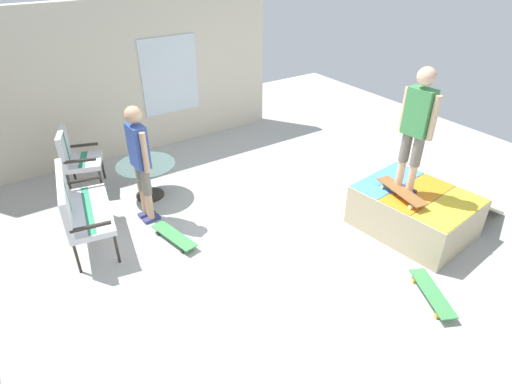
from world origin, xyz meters
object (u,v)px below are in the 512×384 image
at_px(patio_table, 147,174).
at_px(skateboard_on_ramp, 401,192).
at_px(skate_ramp, 415,210).
at_px(skateboard_by_bench, 174,236).
at_px(patio_bench, 77,205).
at_px(skateboard_spare, 432,293).
at_px(person_skater, 417,124).
at_px(person_watching, 140,156).
at_px(patio_chair_near_house, 74,155).

relative_size(patio_table, skateboard_on_ramp, 1.09).
bearing_deg(skate_ramp, skateboard_by_bench, 61.53).
bearing_deg(patio_table, skate_ramp, -136.17).
xyz_separation_m(patio_table, skateboard_on_ramp, (-2.84, -2.46, 0.29)).
height_order(patio_bench, skateboard_spare, patio_bench).
relative_size(person_skater, skateboard_on_ramp, 2.06).
bearing_deg(patio_table, skateboard_on_ramp, -139.12).
bearing_deg(skate_ramp, skateboard_spare, 137.81).
xyz_separation_m(skateboard_by_bench, skateboard_spare, (-2.63, -2.02, 0.00)).
bearing_deg(person_skater, skateboard_spare, 147.76).
bearing_deg(person_skater, skateboard_on_ramp, 118.67).
relative_size(skate_ramp, skateboard_on_ramp, 2.57).
height_order(skate_ramp, patio_bench, patio_bench).
bearing_deg(person_watching, skateboard_spare, -147.97).
height_order(person_skater, skateboard_by_bench, person_skater).
distance_m(skate_ramp, skateboard_by_bench, 3.36).
relative_size(patio_chair_near_house, skateboard_on_ramp, 1.24).
bearing_deg(skateboard_by_bench, person_skater, -118.29).
bearing_deg(person_watching, person_skater, -127.89).
height_order(patio_bench, person_watching, person_watching).
relative_size(skate_ramp, patio_chair_near_house, 2.07).
bearing_deg(skateboard_on_ramp, patio_chair_near_house, 41.95).
distance_m(patio_bench, skateboard_on_ramp, 4.23).
xyz_separation_m(skate_ramp, skateboard_on_ramp, (0.06, 0.32, 0.39)).
bearing_deg(skateboard_spare, patio_bench, 42.97).
bearing_deg(skate_ramp, patio_bench, 60.74).
distance_m(skate_ramp, person_skater, 1.31).
bearing_deg(person_watching, skate_ramp, -127.45).
xyz_separation_m(patio_bench, skateboard_by_bench, (-0.62, -1.01, -0.53)).
xyz_separation_m(skate_ramp, person_watching, (2.32, 3.03, 0.71)).
distance_m(skate_ramp, patio_table, 4.02).
bearing_deg(skateboard_spare, skateboard_on_ramp, -29.22).
bearing_deg(person_skater, patio_bench, 60.83).
relative_size(skate_ramp, patio_bench, 1.59).
distance_m(person_skater, skateboard_on_ramp, 0.91).
xyz_separation_m(skate_ramp, skateboard_by_bench, (1.60, 2.95, -0.22)).
relative_size(person_watching, skateboard_on_ramp, 2.10).
xyz_separation_m(person_watching, skateboard_by_bench, (-0.72, -0.08, -0.93)).
xyz_separation_m(patio_bench, patio_table, (0.68, -1.17, -0.21)).
bearing_deg(person_watching, skateboard_on_ramp, -129.90).
bearing_deg(skateboard_by_bench, patio_chair_near_house, 17.74).
relative_size(skateboard_spare, skateboard_on_ramp, 0.98).
bearing_deg(skateboard_spare, person_skater, -32.24).
height_order(patio_chair_near_house, patio_table, patio_chair_near_house).
relative_size(patio_bench, patio_table, 1.47).
xyz_separation_m(skateboard_spare, skateboard_on_ramp, (1.09, -0.61, 0.60)).
bearing_deg(patio_bench, person_skater, -119.17).
xyz_separation_m(patio_chair_near_house, skateboard_spare, (-4.77, -2.70, -0.53)).
xyz_separation_m(patio_chair_near_house, person_skater, (-3.62, -3.43, 0.98)).
height_order(skate_ramp, person_watching, person_watching).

